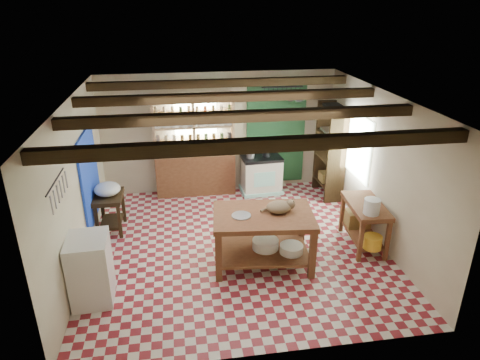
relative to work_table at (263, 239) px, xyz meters
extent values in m
cube|color=maroon|center=(-0.35, 0.56, -0.45)|extent=(5.00, 5.00, 0.02)
cube|color=#3F3F43|center=(-0.35, 0.56, 2.16)|extent=(5.00, 5.00, 0.02)
cube|color=beige|center=(-0.35, 3.06, 0.86)|extent=(5.00, 0.04, 2.60)
cube|color=beige|center=(-0.35, -1.94, 0.86)|extent=(5.00, 0.04, 2.60)
cube|color=beige|center=(-2.85, 0.56, 0.86)|extent=(0.04, 5.00, 2.60)
cube|color=beige|center=(2.15, 0.56, 0.86)|extent=(0.04, 5.00, 2.60)
cube|color=#322211|center=(-0.35, 0.56, 2.04)|extent=(5.00, 3.80, 0.15)
cube|color=blue|center=(-2.82, 1.46, 0.66)|extent=(0.04, 1.40, 1.60)
cube|color=#1D4A28|center=(0.90, 3.03, 0.81)|extent=(1.30, 0.04, 2.30)
cube|color=beige|center=(-0.85, 3.04, 1.26)|extent=(0.90, 0.02, 0.80)
cube|color=beige|center=(2.13, 1.56, 0.96)|extent=(0.02, 1.30, 1.20)
cube|color=black|center=(-2.79, -0.64, 1.34)|extent=(0.06, 0.90, 0.28)
cube|color=black|center=(0.90, 2.61, 1.74)|extent=(0.86, 0.12, 0.36)
cube|color=tan|center=(-0.90, 2.87, 0.66)|extent=(1.70, 0.34, 2.20)
cube|color=#322211|center=(1.93, 2.36, 0.56)|extent=(0.40, 0.86, 2.00)
cube|color=brown|center=(0.00, 0.00, 0.00)|extent=(1.66, 1.20, 0.89)
cube|color=beige|center=(0.52, 2.71, -0.03)|extent=(0.88, 0.62, 0.83)
cube|color=#322211|center=(-2.55, 1.46, -0.08)|extent=(0.50, 0.72, 0.72)
cube|color=silver|center=(-2.57, -0.52, 0.05)|extent=(0.58, 0.68, 0.99)
cube|color=brown|center=(1.83, 0.27, -0.05)|extent=(0.64, 1.15, 0.79)
ellipsoid|color=#917554|center=(0.25, 0.02, 0.54)|extent=(0.43, 0.34, 0.19)
cylinder|color=#B5B4BD|center=(-0.35, -0.01, 0.45)|extent=(0.33, 0.33, 0.02)
cylinder|color=silver|center=(0.05, 0.04, -0.13)|extent=(0.47, 0.47, 0.15)
cylinder|color=silver|center=(0.44, -0.15, -0.14)|extent=(0.41, 0.41, 0.13)
cylinder|color=#B5B4BD|center=(0.27, 2.70, 0.49)|extent=(0.19, 0.19, 0.21)
cylinder|color=black|center=(0.62, 2.72, 0.49)|extent=(0.18, 0.18, 0.22)
ellipsoid|color=silver|center=(-2.55, 1.46, 0.39)|extent=(0.48, 0.48, 0.23)
cylinder|color=silver|center=(1.75, -0.08, 0.48)|extent=(0.27, 0.27, 0.26)
cube|color=olive|center=(1.85, 0.57, -0.09)|extent=(0.42, 0.35, 0.28)
cylinder|color=yellow|center=(1.79, -0.18, -0.12)|extent=(0.32, 0.32, 0.22)
camera|label=1|loc=(-1.27, -5.79, 3.56)|focal=32.00mm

